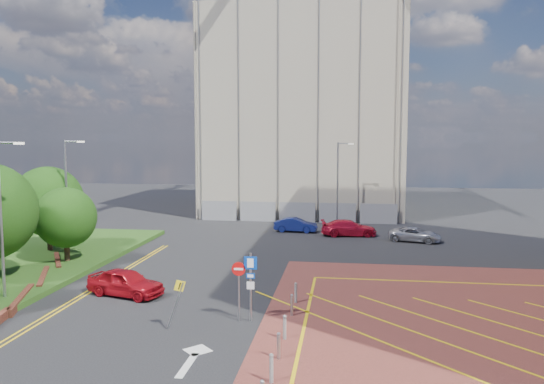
% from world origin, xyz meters
% --- Properties ---
extents(ground, '(140.00, 140.00, 0.00)m').
position_xyz_m(ground, '(0.00, 0.00, 0.00)').
color(ground, black).
rests_on(ground, ground).
extents(retaining_wall, '(6.06, 20.33, 0.40)m').
position_xyz_m(retaining_wall, '(-11.80, 2.00, 0.20)').
color(retaining_wall, brown).
rests_on(retaining_wall, ground).
extents(tree_c, '(4.00, 4.00, 4.90)m').
position_xyz_m(tree_c, '(-13.50, 10.00, 3.19)').
color(tree_c, '#3D2B1C').
rests_on(tree_c, grass_bed).
extents(tree_d, '(5.00, 5.00, 6.08)m').
position_xyz_m(tree_d, '(-16.50, 13.00, 3.87)').
color(tree_d, '#3D2B1C').
rests_on(tree_d, grass_bed).
extents(lamp_left_near, '(1.53, 0.16, 8.00)m').
position_xyz_m(lamp_left_near, '(-12.42, 2.00, 4.66)').
color(lamp_left_near, '#9EA0A8').
rests_on(lamp_left_near, grass_bed).
extents(lamp_left_far, '(1.53, 0.16, 8.00)m').
position_xyz_m(lamp_left_far, '(-14.42, 12.00, 4.66)').
color(lamp_left_far, '#9EA0A8').
rests_on(lamp_left_far, grass_bed).
extents(lamp_back, '(1.53, 0.16, 8.00)m').
position_xyz_m(lamp_back, '(4.08, 28.00, 4.36)').
color(lamp_back, '#9EA0A8').
rests_on(lamp_back, ground).
extents(sign_cluster, '(1.17, 0.12, 3.20)m').
position_xyz_m(sign_cluster, '(0.30, 0.98, 1.95)').
color(sign_cluster, '#9EA0A8').
rests_on(sign_cluster, ground).
extents(warning_sign, '(0.84, 0.43, 2.24)m').
position_xyz_m(warning_sign, '(-2.50, -0.54, 1.43)').
color(warning_sign, '#9EA0A8').
rests_on(warning_sign, ground).
extents(bollard_row, '(0.14, 11.14, 0.90)m').
position_xyz_m(bollard_row, '(2.30, -1.67, 0.47)').
color(bollard_row, '#9EA0A8').
rests_on(bollard_row, forecourt).
extents(construction_building, '(21.20, 19.20, 22.00)m').
position_xyz_m(construction_building, '(0.00, 40.00, 11.00)').
color(construction_building, '#B7A996').
rests_on(construction_building, ground).
extents(construction_fence, '(21.60, 0.06, 2.00)m').
position_xyz_m(construction_fence, '(1.00, 30.00, 1.00)').
color(construction_fence, gray).
rests_on(construction_fence, ground).
extents(car_red_left, '(4.55, 2.78, 1.45)m').
position_xyz_m(car_red_left, '(-6.85, 4.02, 0.72)').
color(car_red_left, '#AA0E19').
rests_on(car_red_left, ground).
extents(car_blue_back, '(3.91, 1.65, 1.25)m').
position_xyz_m(car_blue_back, '(0.38, 24.51, 0.63)').
color(car_blue_back, navy).
rests_on(car_blue_back, ground).
extents(car_red_back, '(4.94, 2.52, 1.37)m').
position_xyz_m(car_red_back, '(5.08, 23.23, 0.69)').
color(car_red_back, '#B80F26').
rests_on(car_red_back, ground).
extents(car_silver_back, '(4.50, 2.93, 1.15)m').
position_xyz_m(car_silver_back, '(10.43, 21.44, 0.58)').
color(car_silver_back, '#B0AFB6').
rests_on(car_silver_back, ground).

